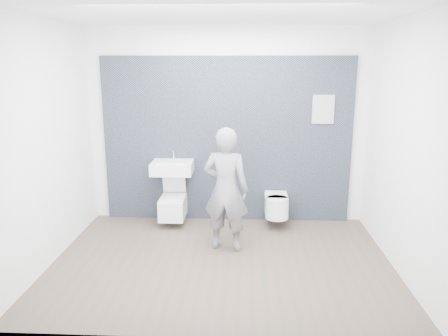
{
  "coord_description": "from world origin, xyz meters",
  "views": [
    {
      "loc": [
        0.26,
        -4.79,
        2.32
      ],
      "look_at": [
        0.0,
        0.6,
        1.0
      ],
      "focal_mm": 35.0,
      "sensor_mm": 36.0,
      "label": 1
    }
  ],
  "objects_px": {
    "washbasin": "(172,167)",
    "visitor": "(226,190)",
    "toilet_rounded": "(276,206)",
    "toilet_square": "(173,206)"
  },
  "relations": [
    {
      "from": "washbasin",
      "to": "visitor",
      "type": "distance_m",
      "value": 1.17
    },
    {
      "from": "washbasin",
      "to": "visitor",
      "type": "relative_size",
      "value": 0.37
    },
    {
      "from": "washbasin",
      "to": "visitor",
      "type": "xyz_separation_m",
      "value": [
        0.8,
        -0.85,
        -0.07
      ]
    },
    {
      "from": "washbasin",
      "to": "toilet_rounded",
      "type": "xyz_separation_m",
      "value": [
        1.49,
        -0.06,
        -0.53
      ]
    },
    {
      "from": "toilet_rounded",
      "to": "visitor",
      "type": "bearing_deg",
      "value": -131.15
    },
    {
      "from": "visitor",
      "to": "toilet_rounded",
      "type": "bearing_deg",
      "value": -120.11
    },
    {
      "from": "washbasin",
      "to": "toilet_square",
      "type": "height_order",
      "value": "washbasin"
    },
    {
      "from": "visitor",
      "to": "toilet_square",
      "type": "bearing_deg",
      "value": -34.42
    },
    {
      "from": "washbasin",
      "to": "toilet_rounded",
      "type": "relative_size",
      "value": 1.05
    },
    {
      "from": "toilet_square",
      "to": "toilet_rounded",
      "type": "height_order",
      "value": "toilet_square"
    }
  ]
}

